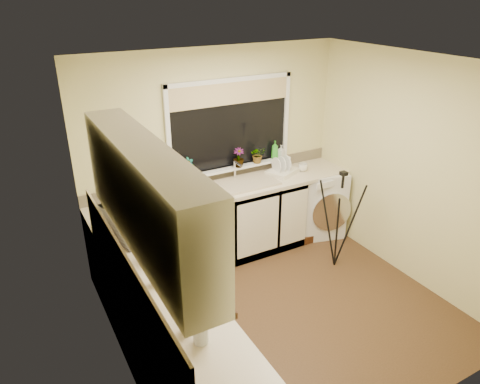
% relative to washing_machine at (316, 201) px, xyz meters
% --- Properties ---
extents(floor, '(3.20, 3.20, 0.00)m').
position_rel_washing_machine_xyz_m(floor, '(-1.30, -1.16, -0.45)').
color(floor, '#503420').
rests_on(floor, ground).
extents(ceiling, '(3.20, 3.20, 0.00)m').
position_rel_washing_machine_xyz_m(ceiling, '(-1.30, -1.16, 2.00)').
color(ceiling, white).
rests_on(ceiling, ground).
extents(wall_back, '(3.20, 0.00, 3.20)m').
position_rel_washing_machine_xyz_m(wall_back, '(-1.30, 0.34, 0.78)').
color(wall_back, beige).
rests_on(wall_back, ground).
extents(wall_front, '(3.20, 0.00, 3.20)m').
position_rel_washing_machine_xyz_m(wall_front, '(-1.30, -2.66, 0.78)').
color(wall_front, beige).
rests_on(wall_front, ground).
extents(wall_left, '(0.00, 3.00, 3.00)m').
position_rel_washing_machine_xyz_m(wall_left, '(-2.90, -1.16, 0.78)').
color(wall_left, beige).
rests_on(wall_left, ground).
extents(wall_right, '(0.00, 3.00, 3.00)m').
position_rel_washing_machine_xyz_m(wall_right, '(0.30, -1.16, 0.78)').
color(wall_right, beige).
rests_on(wall_right, ground).
extents(base_cabinet_back, '(2.55, 0.60, 0.86)m').
position_rel_washing_machine_xyz_m(base_cabinet_back, '(-1.62, 0.04, -0.02)').
color(base_cabinet_back, silver).
rests_on(base_cabinet_back, floor).
extents(base_cabinet_left, '(0.54, 2.40, 0.86)m').
position_rel_washing_machine_xyz_m(base_cabinet_left, '(-2.60, -1.46, -0.02)').
color(base_cabinet_left, silver).
rests_on(base_cabinet_left, floor).
extents(worktop_back, '(3.20, 0.60, 0.04)m').
position_rel_washing_machine_xyz_m(worktop_back, '(-1.30, 0.04, 0.43)').
color(worktop_back, beige).
rests_on(worktop_back, base_cabinet_back).
extents(worktop_left, '(0.60, 2.40, 0.04)m').
position_rel_washing_machine_xyz_m(worktop_left, '(-2.60, -1.46, 0.43)').
color(worktop_left, beige).
rests_on(worktop_left, base_cabinet_left).
extents(upper_cabinet, '(0.28, 1.90, 0.70)m').
position_rel_washing_machine_xyz_m(upper_cabinet, '(-2.74, -1.61, 1.35)').
color(upper_cabinet, silver).
rests_on(upper_cabinet, wall_left).
extents(splashback_left, '(0.02, 2.40, 0.45)m').
position_rel_washing_machine_xyz_m(splashback_left, '(-2.88, -1.46, 0.68)').
color(splashback_left, beige).
rests_on(splashback_left, wall_left).
extents(splashback_back, '(3.20, 0.02, 0.14)m').
position_rel_washing_machine_xyz_m(splashback_back, '(-1.30, 0.33, 0.52)').
color(splashback_back, beige).
rests_on(splashback_back, wall_back).
extents(window_glass, '(1.50, 0.02, 1.00)m').
position_rel_washing_machine_xyz_m(window_glass, '(-1.10, 0.33, 1.10)').
color(window_glass, black).
rests_on(window_glass, wall_back).
extents(window_blind, '(1.50, 0.02, 0.25)m').
position_rel_washing_machine_xyz_m(window_blind, '(-1.10, 0.30, 1.48)').
color(window_blind, tan).
rests_on(window_blind, wall_back).
extents(windowsill, '(1.60, 0.14, 0.03)m').
position_rel_washing_machine_xyz_m(windowsill, '(-1.10, 0.27, 0.59)').
color(windowsill, white).
rests_on(windowsill, wall_back).
extents(sink, '(0.82, 0.46, 0.03)m').
position_rel_washing_machine_xyz_m(sink, '(-1.10, 0.04, 0.47)').
color(sink, tan).
rests_on(sink, worktop_back).
extents(faucet, '(0.03, 0.03, 0.24)m').
position_rel_washing_machine_xyz_m(faucet, '(-1.10, 0.22, 0.57)').
color(faucet, silver).
rests_on(faucet, worktop_back).
extents(washing_machine, '(0.77, 0.75, 0.89)m').
position_rel_washing_machine_xyz_m(washing_machine, '(0.00, 0.00, 0.00)').
color(washing_machine, silver).
rests_on(washing_machine, floor).
extents(laptop, '(0.42, 0.39, 0.26)m').
position_rel_washing_machine_xyz_m(laptop, '(-2.03, 0.04, 0.52)').
color(laptop, '#9A99A1').
rests_on(laptop, worktop_back).
extents(kettle, '(0.14, 0.14, 0.19)m').
position_rel_washing_machine_xyz_m(kettle, '(-2.53, -1.00, 0.55)').
color(kettle, white).
rests_on(kettle, worktop_left).
extents(dish_rack, '(0.45, 0.40, 0.06)m').
position_rel_washing_machine_xyz_m(dish_rack, '(-0.50, 0.09, 0.48)').
color(dish_rack, silver).
rests_on(dish_rack, worktop_back).
extents(tripod, '(0.73, 0.73, 1.20)m').
position_rel_washing_machine_xyz_m(tripod, '(-0.29, -0.78, 0.15)').
color(tripod, black).
rests_on(tripod, floor).
extents(glass_jug, '(0.10, 0.10, 0.15)m').
position_rel_washing_machine_xyz_m(glass_jug, '(-2.59, -2.07, 0.53)').
color(glass_jug, silver).
rests_on(glass_jug, worktop_left).
extents(steel_jar, '(0.09, 0.09, 0.12)m').
position_rel_washing_machine_xyz_m(steel_jar, '(-2.64, -1.34, 0.51)').
color(steel_jar, white).
rests_on(steel_jar, worktop_left).
extents(microwave, '(0.47, 0.59, 0.29)m').
position_rel_washing_machine_xyz_m(microwave, '(-2.58, -0.49, 0.60)').
color(microwave, silver).
rests_on(microwave, worktop_left).
extents(plant_a, '(0.13, 0.10, 0.23)m').
position_rel_washing_machine_xyz_m(plant_a, '(-1.68, 0.23, 0.72)').
color(plant_a, '#999999').
rests_on(plant_a, windowsill).
extents(plant_c, '(0.17, 0.17, 0.23)m').
position_rel_washing_machine_xyz_m(plant_c, '(-1.04, 0.23, 0.72)').
color(plant_c, '#999999').
rests_on(plant_c, windowsill).
extents(plant_d, '(0.23, 0.21, 0.21)m').
position_rel_washing_machine_xyz_m(plant_d, '(-0.77, 0.24, 0.71)').
color(plant_d, '#999999').
rests_on(plant_d, windowsill).
extents(soap_bottle_green, '(0.12, 0.12, 0.23)m').
position_rel_washing_machine_xyz_m(soap_bottle_green, '(-0.50, 0.26, 0.72)').
color(soap_bottle_green, green).
rests_on(soap_bottle_green, windowsill).
extents(soap_bottle_clear, '(0.10, 0.10, 0.17)m').
position_rel_washing_machine_xyz_m(soap_bottle_clear, '(-0.42, 0.24, 0.69)').
color(soap_bottle_clear, '#999999').
rests_on(soap_bottle_clear, windowsill).
extents(cup_back, '(0.16, 0.16, 0.10)m').
position_rel_washing_machine_xyz_m(cup_back, '(-0.21, 0.04, 0.50)').
color(cup_back, silver).
rests_on(cup_back, worktop_back).
extents(cup_left, '(0.11, 0.11, 0.10)m').
position_rel_washing_machine_xyz_m(cup_left, '(-2.64, -1.93, 0.50)').
color(cup_left, beige).
rests_on(cup_left, worktop_left).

